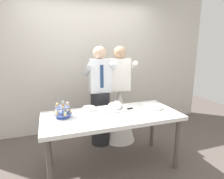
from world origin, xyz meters
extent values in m
plane|color=#564C47|center=(0.00, 0.00, 0.00)|extent=(8.00, 8.00, 0.00)
cube|color=beige|center=(0.00, 1.45, 1.45)|extent=(5.20, 0.10, 2.90)
cube|color=white|center=(0.00, 0.00, 0.75)|extent=(1.80, 0.80, 0.05)
cylinder|color=#564C47|center=(-0.82, -0.32, 0.36)|extent=(0.06, 0.06, 0.72)
cylinder|color=#564C47|center=(0.82, -0.32, 0.36)|extent=(0.06, 0.06, 0.72)
cylinder|color=#564C47|center=(-0.82, 0.32, 0.36)|extent=(0.06, 0.06, 0.72)
cylinder|color=#564C47|center=(0.82, 0.32, 0.36)|extent=(0.06, 0.06, 0.72)
cylinder|color=#4C66B2|center=(-0.62, 0.10, 0.78)|extent=(0.17, 0.17, 0.01)
cylinder|color=#4C66B2|center=(-0.62, 0.10, 0.88)|extent=(0.01, 0.01, 0.21)
cylinder|color=#4C66B2|center=(-0.62, 0.10, 0.82)|extent=(0.23, 0.23, 0.01)
cylinder|color=#D1B784|center=(-0.53, 0.10, 0.84)|extent=(0.04, 0.04, 0.03)
sphere|color=#D6B27A|center=(-0.53, 0.10, 0.86)|extent=(0.04, 0.04, 0.04)
cylinder|color=#D1B784|center=(-0.58, 0.18, 0.84)|extent=(0.04, 0.04, 0.03)
sphere|color=white|center=(-0.58, 0.18, 0.86)|extent=(0.04, 0.04, 0.04)
cylinder|color=#D1B784|center=(-0.69, 0.14, 0.84)|extent=(0.04, 0.04, 0.03)
sphere|color=white|center=(-0.69, 0.14, 0.86)|extent=(0.04, 0.04, 0.04)
cylinder|color=#D1B784|center=(-0.69, 0.06, 0.84)|extent=(0.04, 0.04, 0.03)
sphere|color=#D6B27A|center=(-0.69, 0.06, 0.86)|extent=(0.04, 0.04, 0.04)
cylinder|color=#D1B784|center=(-0.60, 0.01, 0.84)|extent=(0.04, 0.04, 0.03)
sphere|color=beige|center=(-0.60, 0.01, 0.86)|extent=(0.04, 0.04, 0.04)
cylinder|color=#4C66B2|center=(-0.62, 0.10, 0.92)|extent=(0.18, 0.18, 0.01)
cylinder|color=#D1B784|center=(-0.56, 0.10, 0.93)|extent=(0.04, 0.04, 0.03)
sphere|color=#EAB7C6|center=(-0.56, 0.10, 0.96)|extent=(0.04, 0.04, 0.04)
cylinder|color=#D1B784|center=(-0.61, 0.16, 0.93)|extent=(0.04, 0.04, 0.03)
sphere|color=beige|center=(-0.61, 0.16, 0.96)|extent=(0.04, 0.04, 0.04)
cylinder|color=#D1B784|center=(-0.68, 0.10, 0.93)|extent=(0.04, 0.04, 0.03)
sphere|color=#D6B27A|center=(-0.68, 0.10, 0.96)|extent=(0.04, 0.04, 0.04)
cylinder|color=#D1B784|center=(-0.62, 0.04, 0.93)|extent=(0.04, 0.04, 0.03)
sphere|color=brown|center=(-0.62, 0.04, 0.96)|extent=(0.04, 0.04, 0.04)
cube|color=silver|center=(0.11, 0.17, 0.79)|extent=(0.42, 0.31, 0.02)
sphere|color=white|center=(0.17, 0.17, 0.83)|extent=(0.08, 0.08, 0.08)
sphere|color=white|center=(0.16, 0.22, 0.83)|extent=(0.10, 0.10, 0.10)
sphere|color=white|center=(0.11, 0.23, 0.83)|extent=(0.09, 0.09, 0.09)
sphere|color=white|center=(0.06, 0.22, 0.83)|extent=(0.08, 0.08, 0.08)
sphere|color=white|center=(0.04, 0.17, 0.83)|extent=(0.08, 0.08, 0.08)
sphere|color=white|center=(0.08, 0.14, 0.83)|extent=(0.10, 0.10, 0.10)
sphere|color=white|center=(0.11, 0.10, 0.83)|extent=(0.10, 0.10, 0.10)
sphere|color=white|center=(0.15, 0.13, 0.83)|extent=(0.08, 0.08, 0.08)
sphere|color=white|center=(0.11, 0.17, 0.84)|extent=(0.11, 0.11, 0.11)
sphere|color=#2D1938|center=(0.13, 0.23, 0.87)|extent=(0.02, 0.02, 0.02)
sphere|color=#B21923|center=(0.14, 0.19, 0.88)|extent=(0.02, 0.02, 0.02)
sphere|color=#2D1938|center=(0.08, 0.16, 0.89)|extent=(0.02, 0.02, 0.02)
sphere|color=#2D1938|center=(0.10, 0.11, 0.88)|extent=(0.02, 0.02, 0.02)
cube|color=silver|center=(0.14, 0.05, 0.80)|extent=(0.23, 0.03, 0.00)
cube|color=black|center=(0.29, 0.06, 0.81)|extent=(0.09, 0.03, 0.02)
cylinder|color=white|center=(0.67, 0.01, 0.78)|extent=(0.19, 0.19, 0.01)
cylinder|color=white|center=(0.67, 0.00, 0.79)|extent=(0.19, 0.19, 0.01)
cylinder|color=white|center=(0.67, 0.01, 0.80)|extent=(0.19, 0.19, 0.01)
cylinder|color=white|center=(0.67, 0.01, 0.81)|extent=(0.19, 0.19, 0.01)
cylinder|color=white|center=(0.67, 0.01, 0.82)|extent=(0.19, 0.19, 0.01)
cylinder|color=white|center=(-0.26, 0.24, 0.78)|extent=(0.24, 0.24, 0.01)
cylinder|color=white|center=(-0.26, 0.24, 0.81)|extent=(0.17, 0.17, 0.05)
cylinder|color=#232328|center=(0.03, 0.70, 0.46)|extent=(0.32, 0.32, 0.92)
cube|color=white|center=(0.03, 0.70, 1.19)|extent=(0.35, 0.21, 0.54)
sphere|color=#D8B293|center=(0.03, 0.70, 1.55)|extent=(0.21, 0.21, 0.21)
cylinder|color=white|center=(-0.15, 0.70, 1.30)|extent=(0.09, 0.49, 0.28)
cylinder|color=white|center=(0.23, 0.69, 1.30)|extent=(0.09, 0.49, 0.28)
cube|color=navy|center=(0.04, 0.59, 1.19)|extent=(0.05, 0.01, 0.36)
cone|color=white|center=(0.38, 0.71, 0.46)|extent=(0.56, 0.56, 0.92)
cube|color=white|center=(0.38, 0.71, 1.19)|extent=(0.37, 0.26, 0.54)
sphere|color=tan|center=(0.38, 0.71, 1.55)|extent=(0.21, 0.21, 0.21)
cylinder|color=white|center=(0.22, 0.75, 1.30)|extent=(0.16, 0.49, 0.28)
cylinder|color=white|center=(0.59, 0.68, 1.30)|extent=(0.16, 0.49, 0.28)
camera|label=1|loc=(-0.76, -2.22, 1.65)|focal=30.18mm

